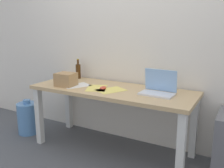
{
  "coord_description": "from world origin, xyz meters",
  "views": [
    {
      "loc": [
        1.28,
        -2.31,
        1.41
      ],
      "look_at": [
        0.0,
        0.0,
        0.78
      ],
      "focal_mm": 39.8,
      "sensor_mm": 36.0,
      "label": 1
    }
  ],
  "objects_px": {
    "coffee_mug": "(71,78)",
    "water_cooler_jug": "(28,118)",
    "desk": "(112,97)",
    "laptop_right": "(158,89)",
    "computer_mouse": "(103,88)",
    "beer_bottle": "(78,71)",
    "cardboard_box": "(66,79)"
  },
  "relations": [
    {
      "from": "beer_bottle",
      "to": "computer_mouse",
      "type": "height_order",
      "value": "beer_bottle"
    },
    {
      "from": "laptop_right",
      "to": "computer_mouse",
      "type": "height_order",
      "value": "laptop_right"
    },
    {
      "from": "beer_bottle",
      "to": "cardboard_box",
      "type": "distance_m",
      "value": 0.42
    },
    {
      "from": "beer_bottle",
      "to": "computer_mouse",
      "type": "xyz_separation_m",
      "value": [
        0.58,
        -0.34,
        -0.08
      ]
    },
    {
      "from": "laptop_right",
      "to": "water_cooler_jug",
      "type": "xyz_separation_m",
      "value": [
        -1.72,
        -0.16,
        -0.58
      ]
    },
    {
      "from": "desk",
      "to": "beer_bottle",
      "type": "bearing_deg",
      "value": 158.41
    },
    {
      "from": "computer_mouse",
      "to": "desk",
      "type": "bearing_deg",
      "value": 49.9
    },
    {
      "from": "cardboard_box",
      "to": "water_cooler_jug",
      "type": "distance_m",
      "value": 0.91
    },
    {
      "from": "desk",
      "to": "coffee_mug",
      "type": "relative_size",
      "value": 19.09
    },
    {
      "from": "computer_mouse",
      "to": "water_cooler_jug",
      "type": "xyz_separation_m",
      "value": [
        -1.14,
        -0.05,
        -0.54
      ]
    },
    {
      "from": "desk",
      "to": "beer_bottle",
      "type": "xyz_separation_m",
      "value": [
        -0.64,
        0.26,
        0.2
      ]
    },
    {
      "from": "cardboard_box",
      "to": "water_cooler_jug",
      "type": "height_order",
      "value": "cardboard_box"
    },
    {
      "from": "cardboard_box",
      "to": "computer_mouse",
      "type": "bearing_deg",
      "value": 7.71
    },
    {
      "from": "coffee_mug",
      "to": "water_cooler_jug",
      "type": "relative_size",
      "value": 0.21
    },
    {
      "from": "desk",
      "to": "computer_mouse",
      "type": "bearing_deg",
      "value": -126.2
    },
    {
      "from": "desk",
      "to": "computer_mouse",
      "type": "distance_m",
      "value": 0.16
    },
    {
      "from": "beer_bottle",
      "to": "cardboard_box",
      "type": "height_order",
      "value": "beer_bottle"
    },
    {
      "from": "laptop_right",
      "to": "cardboard_box",
      "type": "height_order",
      "value": "laptop_right"
    },
    {
      "from": "laptop_right",
      "to": "coffee_mug",
      "type": "relative_size",
      "value": 3.6
    },
    {
      "from": "laptop_right",
      "to": "cardboard_box",
      "type": "bearing_deg",
      "value": -170.64
    },
    {
      "from": "desk",
      "to": "water_cooler_jug",
      "type": "xyz_separation_m",
      "value": [
        -1.2,
        -0.14,
        -0.42
      ]
    },
    {
      "from": "coffee_mug",
      "to": "cardboard_box",
      "type": "bearing_deg",
      "value": -66.77
    },
    {
      "from": "computer_mouse",
      "to": "cardboard_box",
      "type": "xyz_separation_m",
      "value": [
        -0.46,
        -0.06,
        0.06
      ]
    },
    {
      "from": "desk",
      "to": "cardboard_box",
      "type": "distance_m",
      "value": 0.57
    },
    {
      "from": "desk",
      "to": "beer_bottle",
      "type": "height_order",
      "value": "beer_bottle"
    },
    {
      "from": "beer_bottle",
      "to": "coffee_mug",
      "type": "bearing_deg",
      "value": -78.4
    },
    {
      "from": "computer_mouse",
      "to": "coffee_mug",
      "type": "bearing_deg",
      "value": 162.86
    },
    {
      "from": "desk",
      "to": "coffee_mug",
      "type": "xyz_separation_m",
      "value": [
        -0.6,
        0.04,
        0.15
      ]
    },
    {
      "from": "computer_mouse",
      "to": "water_cooler_jug",
      "type": "height_order",
      "value": "computer_mouse"
    },
    {
      "from": "computer_mouse",
      "to": "cardboard_box",
      "type": "height_order",
      "value": "cardboard_box"
    },
    {
      "from": "beer_bottle",
      "to": "laptop_right",
      "type": "bearing_deg",
      "value": -11.28
    },
    {
      "from": "laptop_right",
      "to": "cardboard_box",
      "type": "distance_m",
      "value": 1.05
    }
  ]
}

